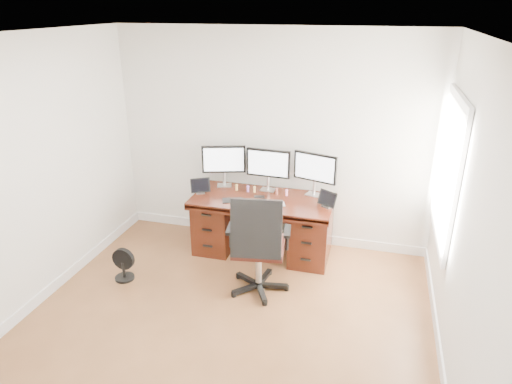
% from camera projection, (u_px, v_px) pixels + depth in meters
% --- Properties ---
extents(ground, '(4.50, 4.50, 0.00)m').
position_uv_depth(ground, '(213.00, 348.00, 4.19)').
color(ground, brown).
rests_on(ground, ground).
extents(back_wall, '(4.00, 0.10, 2.70)m').
position_uv_depth(back_wall, '(272.00, 140.00, 5.67)').
color(back_wall, white).
rests_on(back_wall, ground).
extents(right_wall, '(0.10, 4.50, 2.70)m').
position_uv_depth(right_wall, '(472.00, 240.00, 3.27)').
color(right_wall, white).
rests_on(right_wall, ground).
extents(desk, '(1.70, 0.80, 0.75)m').
position_uv_depth(desk, '(263.00, 223.00, 5.66)').
color(desk, '#3B150B').
rests_on(desk, ground).
extents(office_chair, '(0.71, 0.71, 1.17)m').
position_uv_depth(office_chair, '(258.00, 261.00, 4.86)').
color(office_chair, black).
rests_on(office_chair, ground).
extents(floor_fan, '(0.26, 0.22, 0.38)m').
position_uv_depth(floor_fan, '(123.00, 265.00, 5.17)').
color(floor_fan, black).
rests_on(floor_fan, ground).
extents(monitor_left, '(0.53, 0.20, 0.53)m').
position_uv_depth(monitor_left, '(224.00, 161.00, 5.75)').
color(monitor_left, silver).
rests_on(monitor_left, desk).
extents(monitor_center, '(0.55, 0.15, 0.53)m').
position_uv_depth(monitor_center, '(268.00, 165.00, 5.61)').
color(monitor_center, silver).
rests_on(monitor_center, desk).
extents(monitor_right, '(0.54, 0.19, 0.53)m').
position_uv_depth(monitor_right, '(315.00, 169.00, 5.47)').
color(monitor_right, silver).
rests_on(monitor_right, desk).
extents(tablet_left, '(0.24, 0.18, 0.19)m').
position_uv_depth(tablet_left, '(200.00, 187.00, 5.62)').
color(tablet_left, silver).
rests_on(tablet_left, desk).
extents(tablet_right, '(0.24, 0.18, 0.19)m').
position_uv_depth(tablet_right, '(327.00, 200.00, 5.23)').
color(tablet_right, silver).
rests_on(tablet_right, desk).
extents(keyboard, '(0.32, 0.15, 0.01)m').
position_uv_depth(keyboard, '(263.00, 205.00, 5.30)').
color(keyboard, silver).
rests_on(keyboard, desk).
extents(trackpad, '(0.16, 0.16, 0.01)m').
position_uv_depth(trackpad, '(279.00, 204.00, 5.33)').
color(trackpad, silver).
rests_on(trackpad, desk).
extents(drawing_tablet, '(0.28, 0.23, 0.01)m').
position_uv_depth(drawing_tablet, '(233.00, 200.00, 5.43)').
color(drawing_tablet, black).
rests_on(drawing_tablet, desk).
extents(phone, '(0.14, 0.09, 0.01)m').
position_uv_depth(phone, '(259.00, 197.00, 5.53)').
color(phone, black).
rests_on(phone, desk).
extents(figurine_orange, '(0.03, 0.03, 0.08)m').
position_uv_depth(figurine_orange, '(237.00, 187.00, 5.71)').
color(figurine_orange, '#F4BF5E').
rests_on(figurine_orange, desk).
extents(figurine_purple, '(0.03, 0.03, 0.08)m').
position_uv_depth(figurine_purple, '(248.00, 188.00, 5.67)').
color(figurine_purple, '#9D64CF').
rests_on(figurine_purple, desk).
extents(figurine_yellow, '(0.03, 0.03, 0.08)m').
position_uv_depth(figurine_yellow, '(255.00, 189.00, 5.65)').
color(figurine_yellow, tan).
rests_on(figurine_yellow, desk).
extents(figurine_brown, '(0.03, 0.03, 0.08)m').
position_uv_depth(figurine_brown, '(277.00, 191.00, 5.58)').
color(figurine_brown, brown).
rests_on(figurine_brown, desk).
extents(figurine_pink, '(0.03, 0.03, 0.08)m').
position_uv_depth(figurine_pink, '(287.00, 192.00, 5.55)').
color(figurine_pink, pink).
rests_on(figurine_pink, desk).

